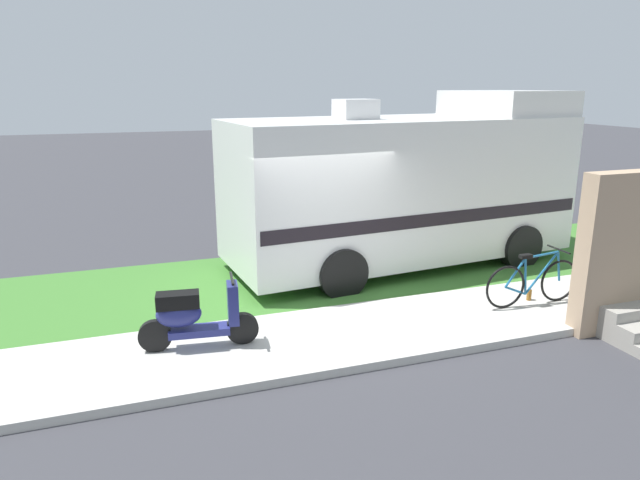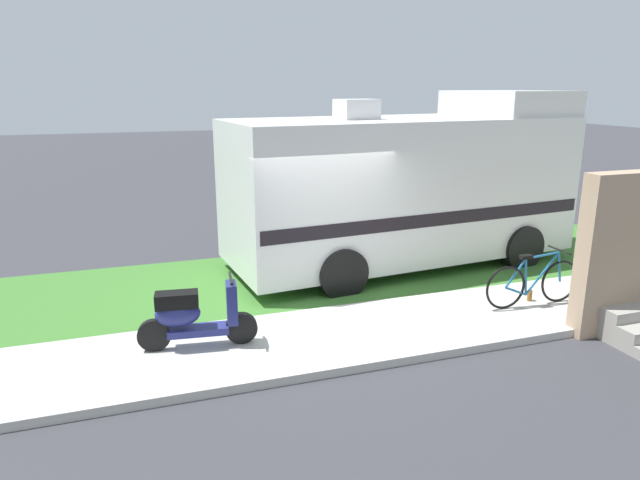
{
  "view_description": "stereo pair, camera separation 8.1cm",
  "coord_description": "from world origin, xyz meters",
  "px_view_note": "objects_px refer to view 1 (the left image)",
  "views": [
    {
      "loc": [
        -3.08,
        -8.23,
        3.55
      ],
      "look_at": [
        -0.11,
        0.3,
        1.1
      ],
      "focal_mm": 31.86,
      "sensor_mm": 36.0,
      "label": 1
    },
    {
      "loc": [
        -3.0,
        -8.25,
        3.55
      ],
      "look_at": [
        -0.11,
        0.3,
        1.1
      ],
      "focal_mm": 31.86,
      "sensor_mm": 36.0,
      "label": 2
    }
  ],
  "objects_px": {
    "pickup_truck_near": "(431,180)",
    "bottle_green": "(529,295)",
    "motorhome_rv": "(405,185)",
    "bicycle": "(533,282)",
    "scooter": "(194,316)"
  },
  "relations": [
    {
      "from": "pickup_truck_near",
      "to": "motorhome_rv",
      "type": "bearing_deg",
      "value": -125.79
    },
    {
      "from": "bicycle",
      "to": "bottle_green",
      "type": "xyz_separation_m",
      "value": [
        0.1,
        0.17,
        -0.3
      ]
    },
    {
      "from": "motorhome_rv",
      "to": "scooter",
      "type": "xyz_separation_m",
      "value": [
        -4.53,
        -2.75,
        -1.07
      ]
    },
    {
      "from": "pickup_truck_near",
      "to": "bottle_green",
      "type": "height_order",
      "value": "pickup_truck_near"
    },
    {
      "from": "motorhome_rv",
      "to": "bicycle",
      "type": "xyz_separation_m",
      "value": [
        0.82,
        -2.95,
        -1.14
      ]
    },
    {
      "from": "bicycle",
      "to": "scooter",
      "type": "bearing_deg",
      "value": 177.87
    },
    {
      "from": "bottle_green",
      "to": "bicycle",
      "type": "bearing_deg",
      "value": -120.22
    },
    {
      "from": "motorhome_rv",
      "to": "bottle_green",
      "type": "bearing_deg",
      "value": -71.65
    },
    {
      "from": "scooter",
      "to": "pickup_truck_near",
      "type": "xyz_separation_m",
      "value": [
        7.65,
        7.08,
        0.35
      ]
    },
    {
      "from": "scooter",
      "to": "bottle_green",
      "type": "xyz_separation_m",
      "value": [
        5.46,
        -0.02,
        -0.36
      ]
    },
    {
      "from": "pickup_truck_near",
      "to": "bottle_green",
      "type": "distance_m",
      "value": 7.47
    },
    {
      "from": "bicycle",
      "to": "bottle_green",
      "type": "relative_size",
      "value": 7.81
    },
    {
      "from": "scooter",
      "to": "bicycle",
      "type": "relative_size",
      "value": 0.92
    },
    {
      "from": "scooter",
      "to": "bottle_green",
      "type": "distance_m",
      "value": 5.47
    },
    {
      "from": "bottle_green",
      "to": "motorhome_rv",
      "type": "bearing_deg",
      "value": 108.35
    }
  ]
}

